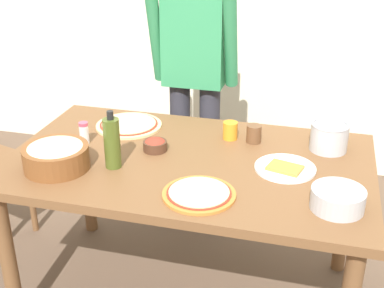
{
  "coord_description": "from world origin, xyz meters",
  "views": [
    {
      "loc": [
        0.54,
        -1.98,
        1.8
      ],
      "look_at": [
        0.0,
        0.05,
        0.81
      ],
      "focal_mm": 48.52,
      "sensor_mm": 36.0,
      "label": 1
    }
  ],
  "objects": [
    {
      "name": "cup_orange",
      "position": [
        0.13,
        0.26,
        0.8
      ],
      "size": [
        0.07,
        0.07,
        0.08
      ],
      "primitive_type": "cylinder",
      "color": "orange",
      "rests_on": "dining_table"
    },
    {
      "name": "cup_small_brown",
      "position": [
        0.25,
        0.25,
        0.8
      ],
      "size": [
        0.07,
        0.07,
        0.08
      ],
      "primitive_type": "cylinder",
      "color": "brown",
      "rests_on": "dining_table"
    },
    {
      "name": "person_cook",
      "position": [
        -0.17,
        0.76,
        0.94
      ],
      "size": [
        0.49,
        0.25,
        1.62
      ],
      "color": "#2D2D38",
      "rests_on": "ground"
    },
    {
      "name": "pizza_raw_on_board",
      "position": [
        -0.39,
        0.27,
        0.77
      ],
      "size": [
        0.33,
        0.33,
        0.02
      ],
      "color": "beige",
      "rests_on": "dining_table"
    },
    {
      "name": "olive_oil_bottle",
      "position": [
        -0.29,
        -0.15,
        0.87
      ],
      "size": [
        0.07,
        0.07,
        0.26
      ],
      "color": "#47561E",
      "rests_on": "dining_table"
    },
    {
      "name": "popcorn_bowl",
      "position": [
        -0.52,
        -0.23,
        0.82
      ],
      "size": [
        0.28,
        0.28,
        0.11
      ],
      "color": "brown",
      "rests_on": "dining_table"
    },
    {
      "name": "steel_pot",
      "position": [
        0.59,
        0.26,
        0.83
      ],
      "size": [
        0.17,
        0.17,
        0.13
      ],
      "color": "#B7B7BC",
      "rests_on": "dining_table"
    },
    {
      "name": "mixing_bowl_steel",
      "position": [
        0.64,
        -0.25,
        0.8
      ],
      "size": [
        0.2,
        0.2,
        0.08
      ],
      "color": "#B7B7BC",
      "rests_on": "dining_table"
    },
    {
      "name": "dining_table",
      "position": [
        0.0,
        0.0,
        0.67
      ],
      "size": [
        1.6,
        0.96,
        0.76
      ],
      "color": "brown",
      "rests_on": "ground"
    },
    {
      "name": "small_sauce_bowl",
      "position": [
        -0.17,
        0.04,
        0.79
      ],
      "size": [
        0.11,
        0.11,
        0.06
      ],
      "color": "#4C2D1E",
      "rests_on": "dining_table"
    },
    {
      "name": "salt_shaker",
      "position": [
        -0.52,
        0.03,
        0.81
      ],
      "size": [
        0.04,
        0.04,
        0.11
      ],
      "color": "white",
      "rests_on": "dining_table"
    },
    {
      "name": "plate_with_slice",
      "position": [
        0.42,
        0.01,
        0.77
      ],
      "size": [
        0.26,
        0.26,
        0.02
      ],
      "color": "white",
      "rests_on": "dining_table"
    },
    {
      "name": "pizza_cooked_on_tray",
      "position": [
        0.12,
        -0.3,
        0.77
      ],
      "size": [
        0.29,
        0.29,
        0.02
      ],
      "color": "#C67A33",
      "rests_on": "dining_table"
    }
  ]
}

